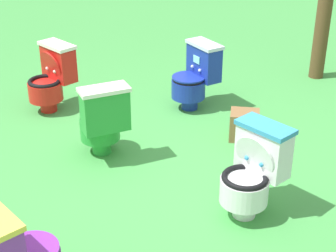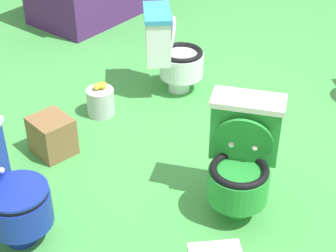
{
  "view_description": "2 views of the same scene",
  "coord_description": "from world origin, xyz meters",
  "px_view_note": "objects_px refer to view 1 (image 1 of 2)",
  "views": [
    {
      "loc": [
        3.9,
        -0.84,
        2.48
      ],
      "look_at": [
        0.04,
        0.02,
        0.49
      ],
      "focal_mm": 56.81,
      "sensor_mm": 36.0,
      "label": 1
    },
    {
      "loc": [
        -2.99,
        -1.23,
        2.35
      ],
      "look_at": [
        -0.45,
        0.0,
        0.46
      ],
      "focal_mm": 58.11,
      "sensor_mm": 36.0,
      "label": 2
    }
  ],
  "objects_px": {
    "toilet_blue": "(195,76)",
    "toilet_green": "(102,120)",
    "toilet_red": "(52,77)",
    "small_crate": "(244,125)",
    "lemon_bucket": "(263,157)",
    "toilet_white": "(253,171)"
  },
  "relations": [
    {
      "from": "toilet_white",
      "to": "toilet_green",
      "type": "distance_m",
      "value": 1.52
    },
    {
      "from": "toilet_white",
      "to": "small_crate",
      "type": "relative_size",
      "value": 2.57
    },
    {
      "from": "toilet_white",
      "to": "toilet_red",
      "type": "distance_m",
      "value": 2.71
    },
    {
      "from": "toilet_white",
      "to": "lemon_bucket",
      "type": "height_order",
      "value": "toilet_white"
    },
    {
      "from": "toilet_green",
      "to": "lemon_bucket",
      "type": "distance_m",
      "value": 1.48
    },
    {
      "from": "toilet_red",
      "to": "toilet_green",
      "type": "bearing_deg",
      "value": 167.24
    },
    {
      "from": "toilet_white",
      "to": "lemon_bucket",
      "type": "distance_m",
      "value": 0.72
    },
    {
      "from": "toilet_white",
      "to": "toilet_blue",
      "type": "height_order",
      "value": "same"
    },
    {
      "from": "toilet_green",
      "to": "small_crate",
      "type": "xyz_separation_m",
      "value": [
        -0.05,
        1.39,
        -0.23
      ]
    },
    {
      "from": "toilet_blue",
      "to": "lemon_bucket",
      "type": "height_order",
      "value": "toilet_blue"
    },
    {
      "from": "toilet_white",
      "to": "toilet_red",
      "type": "xyz_separation_m",
      "value": [
        -2.29,
        -1.44,
        0.0
      ]
    },
    {
      "from": "toilet_white",
      "to": "toilet_green",
      "type": "bearing_deg",
      "value": 11.94
    },
    {
      "from": "toilet_blue",
      "to": "toilet_green",
      "type": "bearing_deg",
      "value": 108.55
    },
    {
      "from": "toilet_red",
      "to": "small_crate",
      "type": "bearing_deg",
      "value": -154.31
    },
    {
      "from": "toilet_white",
      "to": "small_crate",
      "type": "height_order",
      "value": "toilet_white"
    },
    {
      "from": "toilet_white",
      "to": "lemon_bucket",
      "type": "relative_size",
      "value": 2.63
    },
    {
      "from": "small_crate",
      "to": "lemon_bucket",
      "type": "xyz_separation_m",
      "value": [
        0.59,
        -0.04,
        -0.02
      ]
    },
    {
      "from": "small_crate",
      "to": "toilet_white",
      "type": "bearing_deg",
      "value": -17.42
    },
    {
      "from": "toilet_white",
      "to": "small_crate",
      "type": "distance_m",
      "value": 1.25
    },
    {
      "from": "toilet_green",
      "to": "lemon_bucket",
      "type": "height_order",
      "value": "toilet_green"
    },
    {
      "from": "toilet_green",
      "to": "small_crate",
      "type": "relative_size",
      "value": 2.57
    },
    {
      "from": "toilet_red",
      "to": "toilet_blue",
      "type": "height_order",
      "value": "same"
    }
  ]
}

